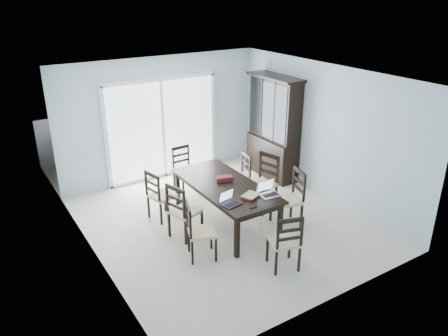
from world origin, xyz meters
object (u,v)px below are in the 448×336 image
(chair_end_near, at_px, (287,237))
(laptop_dark, at_px, (232,202))
(hot_tub, at_px, (121,148))
(chair_end_far, at_px, (183,164))
(game_box, at_px, (224,178))
(chair_right_near, at_px, (292,192))
(chair_right_far, at_px, (242,171))
(laptop_silver, at_px, (270,192))
(cell_phone, at_px, (253,207))
(china_hutch, at_px, (274,128))
(chair_left_mid, at_px, (181,206))
(chair_right_mid, at_px, (265,176))
(chair_left_near, at_px, (196,225))
(chair_left_far, at_px, (158,190))
(dining_table, at_px, (225,188))

(chair_end_near, bearing_deg, laptop_dark, 125.58)
(hot_tub, bearing_deg, chair_end_far, -71.06)
(chair_end_near, height_order, game_box, chair_end_near)
(laptop_dark, bearing_deg, game_box, 54.60)
(chair_right_near, relative_size, chair_right_far, 1.16)
(laptop_silver, height_order, cell_phone, laptop_silver)
(cell_phone, height_order, game_box, game_box)
(china_hutch, distance_m, laptop_dark, 3.06)
(chair_left_mid, height_order, laptop_silver, chair_left_mid)
(chair_right_near, xyz_separation_m, chair_end_near, (-0.97, -1.01, -0.06))
(chair_right_mid, distance_m, game_box, 0.89)
(chair_left_near, height_order, chair_left_mid, chair_left_mid)
(chair_right_near, height_order, laptop_dark, chair_right_near)
(chair_right_mid, bearing_deg, chair_end_far, 16.35)
(chair_left_far, xyz_separation_m, hot_tub, (0.32, 2.77, -0.12))
(chair_right_far, bearing_deg, cell_phone, 158.53)
(china_hutch, xyz_separation_m, hot_tub, (-2.64, 2.24, -0.61))
(chair_left_far, distance_m, chair_end_far, 1.31)
(china_hutch, height_order, chair_end_near, china_hutch)
(chair_left_mid, height_order, chair_left_far, chair_left_mid)
(cell_phone, bearing_deg, china_hutch, 35.93)
(chair_right_near, height_order, laptop_silver, chair_right_near)
(game_box, bearing_deg, cell_phone, -98.58)
(game_box, bearing_deg, chair_left_mid, -168.34)
(chair_end_near, distance_m, laptop_silver, 1.01)
(hot_tub, bearing_deg, chair_left_far, -96.66)
(laptop_dark, bearing_deg, chair_end_far, 70.92)
(chair_left_mid, distance_m, chair_left_far, 0.78)
(chair_left_far, height_order, cell_phone, chair_left_far)
(chair_right_mid, distance_m, laptop_silver, 1.05)
(china_hutch, height_order, hot_tub, china_hutch)
(chair_left_far, height_order, chair_right_mid, chair_right_mid)
(laptop_dark, bearing_deg, chair_left_mid, 120.87)
(dining_table, distance_m, chair_left_near, 1.17)
(chair_right_near, bearing_deg, chair_end_far, 37.38)
(chair_right_near, height_order, hot_tub, chair_right_near)
(dining_table, height_order, chair_end_far, chair_end_far)
(dining_table, bearing_deg, chair_end_far, 89.06)
(chair_right_near, bearing_deg, laptop_silver, 115.53)
(chair_left_near, xyz_separation_m, hot_tub, (0.33, 4.16, -0.10))
(dining_table, distance_m, game_box, 0.20)
(cell_phone, height_order, hot_tub, hot_tub)
(chair_right_far, relative_size, laptop_dark, 2.97)
(dining_table, relative_size, laptop_silver, 6.42)
(chair_left_mid, height_order, chair_right_near, chair_right_near)
(chair_right_near, height_order, chair_end_far, chair_right_near)
(game_box, bearing_deg, chair_left_near, -141.36)
(chair_end_near, bearing_deg, dining_table, 107.19)
(china_hutch, bearing_deg, chair_left_mid, -155.89)
(chair_end_far, relative_size, laptop_silver, 3.11)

